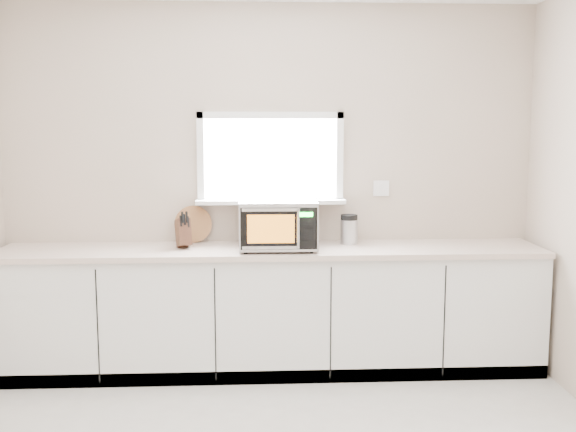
{
  "coord_description": "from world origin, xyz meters",
  "views": [
    {
      "loc": [
        -0.13,
        -3.11,
        1.81
      ],
      "look_at": [
        0.11,
        1.55,
        1.17
      ],
      "focal_mm": 42.0,
      "sensor_mm": 36.0,
      "label": 1
    }
  ],
  "objects": [
    {
      "name": "back_wall",
      "position": [
        0.0,
        2.0,
        1.36
      ],
      "size": [
        4.0,
        0.17,
        2.7
      ],
      "color": "beige",
      "rests_on": "ground"
    },
    {
      "name": "cabinets",
      "position": [
        0.0,
        1.7,
        0.44
      ],
      "size": [
        3.92,
        0.6,
        0.88
      ],
      "primitive_type": "cube",
      "color": "silver",
      "rests_on": "ground"
    },
    {
      "name": "microwave",
      "position": [
        0.04,
        1.63,
        1.1
      ],
      "size": [
        0.55,
        0.46,
        0.35
      ],
      "rotation": [
        0.0,
        0.0,
        -0.01
      ],
      "color": "black",
      "rests_on": "countertop"
    },
    {
      "name": "cutting_board",
      "position": [
        -0.59,
        1.94,
        1.06
      ],
      "size": [
        0.28,
        0.07,
        0.28
      ],
      "primitive_type": "cylinder",
      "rotation": [
        1.4,
        0.0,
        0.0
      ],
      "color": "olive",
      "rests_on": "countertop"
    },
    {
      "name": "coffee_grinder",
      "position": [
        0.58,
        1.82,
        1.03
      ],
      "size": [
        0.16,
        0.16,
        0.22
      ],
      "rotation": [
        0.0,
        0.0,
        0.3
      ],
      "color": "#BABCC2",
      "rests_on": "countertop"
    },
    {
      "name": "knife_block",
      "position": [
        -0.64,
        1.72,
        1.04
      ],
      "size": [
        0.14,
        0.21,
        0.27
      ],
      "rotation": [
        0.0,
        0.0,
        0.33
      ],
      "color": "#492C1A",
      "rests_on": "countertop"
    },
    {
      "name": "countertop",
      "position": [
        0.0,
        1.69,
        0.9
      ],
      "size": [
        3.92,
        0.64,
        0.04
      ],
      "primitive_type": "cube",
      "color": "beige",
      "rests_on": "cabinets"
    }
  ]
}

